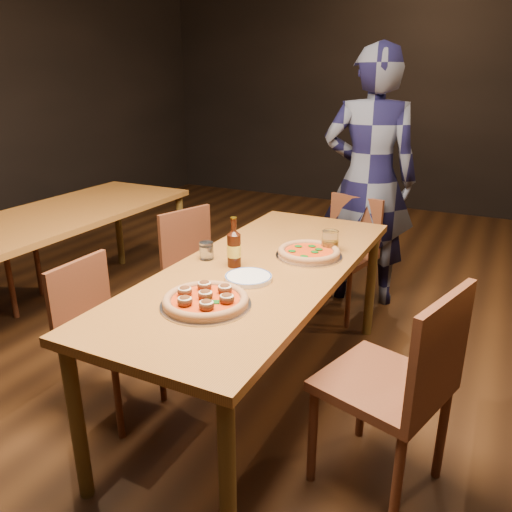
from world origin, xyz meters
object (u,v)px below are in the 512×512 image
at_px(water_glass, 206,251).
at_px(plate_stack, 248,278).
at_px(chair_main_nw, 111,338).
at_px(pizza_margherita, 309,252).
at_px(table_main, 260,280).
at_px(amber_glass, 330,241).
at_px(beer_bottle, 234,249).
at_px(pizza_meatball, 206,300).
at_px(chair_main_e, 383,382).
at_px(table_left, 60,222).
at_px(diner, 369,180).
at_px(chair_end, 341,256).
at_px(chair_main_sw, 205,274).

bearing_deg(water_glass, plate_stack, -25.14).
distance_m(chair_main_nw, pizza_margherita, 1.09).
bearing_deg(table_main, pizza_margherita, 56.14).
xyz_separation_m(plate_stack, amber_glass, (0.21, 0.55, 0.05)).
relative_size(beer_bottle, amber_glass, 2.15).
bearing_deg(pizza_meatball, chair_main_e, 14.84).
distance_m(table_left, beer_bottle, 1.63).
distance_m(plate_stack, water_glass, 0.36).
bearing_deg(diner, table_main, 73.51).
bearing_deg(water_glass, chair_main_nw, -127.71).
bearing_deg(table_main, diner, 84.62).
height_order(table_main, pizza_meatball, pizza_meatball).
xyz_separation_m(chair_end, pizza_meatball, (-0.06, -1.67, 0.34)).
height_order(chair_main_e, water_glass, chair_main_e).
relative_size(chair_main_nw, plate_stack, 3.80).
relative_size(chair_end, water_glass, 9.68).
xyz_separation_m(pizza_margherita, water_glass, (-0.46, -0.27, 0.02)).
height_order(plate_stack, amber_glass, amber_glass).
bearing_deg(table_left, pizza_meatball, -25.32).
bearing_deg(chair_end, plate_stack, -79.03).
xyz_separation_m(chair_main_nw, pizza_meatball, (0.61, -0.06, 0.36)).
distance_m(chair_main_nw, pizza_meatball, 0.71).
bearing_deg(chair_main_nw, table_main, -53.83).
distance_m(chair_main_nw, plate_stack, 0.77).
xyz_separation_m(chair_end, amber_glass, (0.17, -0.80, 0.37)).
distance_m(table_main, amber_glass, 0.45).
height_order(chair_main_nw, amber_glass, amber_glass).
bearing_deg(table_left, water_glass, -13.25).
height_order(chair_end, diner, diner).
bearing_deg(pizza_meatball, chair_main_sw, 122.86).
distance_m(beer_bottle, amber_glass, 0.55).
relative_size(chair_main_nw, chair_main_sw, 0.96).
bearing_deg(beer_bottle, amber_glass, 50.32).
bearing_deg(amber_glass, plate_stack, -110.65).
relative_size(pizza_margherita, diner, 0.19).
distance_m(chair_end, beer_bottle, 1.30).
bearing_deg(chair_end, table_left, -141.35).
xyz_separation_m(pizza_meatball, pizza_margherita, (0.17, 0.74, -0.00)).
xyz_separation_m(chair_main_sw, pizza_margherita, (0.78, -0.20, 0.34)).
relative_size(table_left, chair_main_sw, 2.31).
bearing_deg(table_main, chair_main_nw, -144.21).
height_order(pizza_meatball, water_glass, water_glass).
xyz_separation_m(table_left, beer_bottle, (1.58, -0.36, 0.16)).
bearing_deg(pizza_margherita, plate_stack, -107.70).
xyz_separation_m(chair_end, water_glass, (-0.35, -1.20, 0.36)).
relative_size(chair_main_nw, chair_end, 0.95).
bearing_deg(pizza_meatball, chair_main_nw, 173.95).
relative_size(table_main, chair_main_nw, 2.41).
bearing_deg(pizza_meatball, table_main, 89.62).
distance_m(chair_end, pizza_meatball, 1.71).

